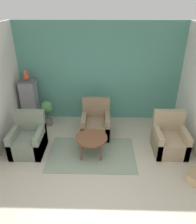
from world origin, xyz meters
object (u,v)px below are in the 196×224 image
object	(u,v)px
armchair_left	(28,140)
parrot	(26,76)
birdcage	(30,103)
potted_plant	(47,110)
coffee_table	(91,139)
armchair_right	(169,140)
armchair_middle	(96,124)
wicker_basket	(195,177)

from	to	relation	value
armchair_left	parrot	bearing A→B (deg)	103.11
birdcage	potted_plant	world-z (taller)	birdcage
coffee_table	birdcage	world-z (taller)	birdcage
coffee_table	armchair_right	xyz separation A→B (m)	(1.83, 0.21, -0.15)
armchair_middle	parrot	world-z (taller)	parrot
coffee_table	parrot	bearing A→B (deg)	141.24
coffee_table	potted_plant	size ratio (longest dim) A/B	0.97
birdcage	parrot	size ratio (longest dim) A/B	4.46
potted_plant	wicker_basket	size ratio (longest dim) A/B	2.03
birdcage	wicker_basket	size ratio (longest dim) A/B	3.57
armchair_left	armchair_right	xyz separation A→B (m)	(3.33, 0.09, 0.00)
armchair_middle	wicker_basket	distance (m)	2.66
armchair_left	birdcage	xyz separation A→B (m)	(-0.31, 1.34, 0.35)
armchair_left	armchair_middle	bearing A→B (deg)	26.15
armchair_left	armchair_middle	distance (m)	1.75
parrot	armchair_left	bearing A→B (deg)	-76.89
potted_plant	coffee_table	bearing A→B (deg)	-45.31
potted_plant	armchair_right	bearing A→B (deg)	-19.80
coffee_table	birdcage	distance (m)	2.33
coffee_table	wicker_basket	bearing A→B (deg)	-21.41
armchair_middle	wicker_basket	size ratio (longest dim) A/B	2.58
armchair_right	coffee_table	bearing A→B (deg)	-173.54
coffee_table	armchair_right	world-z (taller)	armchair_right
coffee_table	armchair_left	world-z (taller)	armchair_left
potted_plant	parrot	bearing A→B (deg)	167.17
armchair_left	armchair_middle	xyz separation A→B (m)	(1.57, 0.77, 0.00)
birdcage	armchair_right	bearing A→B (deg)	-18.87
armchair_middle	birdcage	distance (m)	2.00
armchair_middle	birdcage	world-z (taller)	birdcage
coffee_table	potted_plant	distance (m)	1.89
armchair_right	birdcage	xyz separation A→B (m)	(-3.65, 1.25, 0.35)
armchair_middle	armchair_right	bearing A→B (deg)	-21.17
armchair_left	potted_plant	size ratio (longest dim) A/B	1.27
birdcage	wicker_basket	world-z (taller)	birdcage
armchair_left	potted_plant	distance (m)	1.25
armchair_left	wicker_basket	xyz separation A→B (m)	(3.60, -0.94, -0.16)
coffee_table	armchair_middle	distance (m)	0.90
wicker_basket	armchair_middle	bearing A→B (deg)	139.84
armchair_right	armchair_middle	size ratio (longest dim) A/B	1.00
armchair_left	armchair_middle	size ratio (longest dim) A/B	1.00
armchair_right	potted_plant	distance (m)	3.37
armchair_left	wicker_basket	bearing A→B (deg)	-14.65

